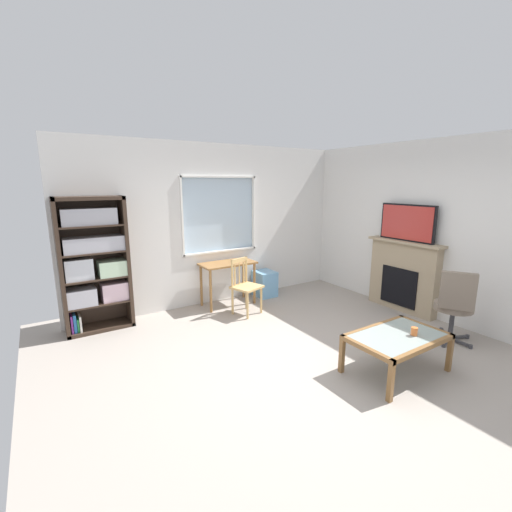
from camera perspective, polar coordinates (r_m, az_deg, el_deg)
ground at (r=4.44m, az=8.46°, el=-16.34°), size 5.98×6.05×0.02m
wall_back_with_window at (r=6.07m, az=-7.02°, el=4.96°), size 4.98×0.15×2.74m
wall_right at (r=5.96m, az=27.80°, el=3.72°), size 0.12×5.25×2.74m
bookshelf at (r=5.35m, az=-25.27°, el=-0.97°), size 0.90×0.38×1.91m
desk_under_window at (r=5.93m, az=-4.69°, el=-2.26°), size 0.94×0.48×0.75m
wooden_chair at (r=5.56m, az=-1.81°, el=-4.94°), size 0.52×0.51×0.90m
plastic_drawer_unit at (r=6.47m, az=1.42°, el=-4.58°), size 0.35×0.40×0.47m
fireplace at (r=6.18m, az=23.16°, el=-2.99°), size 0.26×1.27×1.17m
tv at (r=6.01m, az=23.75°, el=5.08°), size 0.06×0.94×0.59m
office_chair at (r=5.21m, az=30.07°, el=-6.77°), size 0.61×0.57×1.00m
coffee_table at (r=4.23m, az=22.36°, el=-12.70°), size 1.09×0.68×0.44m
sippy_cup at (r=4.25m, az=24.73°, el=-11.26°), size 0.07×0.07×0.09m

